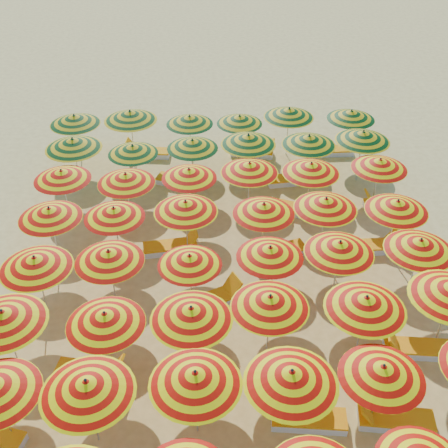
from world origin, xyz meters
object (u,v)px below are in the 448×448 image
at_px(umbrella_21, 270,252).
at_px(umbrella_30, 62,175).
at_px(umbrella_7, 87,387).
at_px(umbrella_45, 240,120).
at_px(umbrella_13, 105,319).
at_px(umbrella_39, 248,140).
at_px(umbrella_9, 292,377).
at_px(beachgoer_a, 363,313).
at_px(lounger_12, 278,252).
at_px(lounger_15, 387,205).
at_px(lounger_14, 292,208).
at_px(umbrella_27, 264,209).
at_px(lounger_18, 147,152).
at_px(lounger_16, 180,181).
at_px(umbrella_20, 190,260).
at_px(umbrella_35, 380,164).
at_px(umbrella_36, 73,144).
at_px(umbrella_22, 340,247).
at_px(lounger_9, 416,348).
at_px(umbrella_38, 192,144).
at_px(umbrella_8, 195,378).
at_px(umbrella_19, 109,256).
at_px(umbrella_14, 191,313).
at_px(umbrella_28, 326,203).
at_px(lounger_6, 307,419).
at_px(umbrella_34, 311,168).
at_px(umbrella_40, 309,140).
at_px(umbrella_24, 50,213).
at_px(lounger_10, 213,300).
at_px(umbrella_12, 3,317).
at_px(lounger_20, 331,151).
at_px(umbrella_31, 126,178).
at_px(lounger_8, 92,373).
at_px(umbrella_41, 363,136).
at_px(umbrella_47, 351,115).
at_px(lounger_19, 253,152).
at_px(umbrella_33, 249,168).
at_px(lounger_17, 289,179).
at_px(umbrella_26, 186,206).
at_px(umbrella_37, 133,150).
at_px(umbrella_44, 190,120).
at_px(lounger_7, 394,419).
at_px(umbrella_32, 189,174).
at_px(umbrella_18, 35,263).
at_px(umbrella_16, 366,303).
at_px(umbrella_29, 397,206).
at_px(lounger_11, 172,247).

xyz_separation_m(umbrella_21, umbrella_30, (-6.29, 4.31, 0.03)).
relative_size(umbrella_7, umbrella_45, 1.08).
height_order(umbrella_13, umbrella_39, umbrella_39).
distance_m(umbrella_9, beachgoer_a, 3.96).
height_order(lounger_12, lounger_15, same).
bearing_deg(lounger_14, umbrella_27, -96.22).
bearing_deg(lounger_18, lounger_16, 126.92).
relative_size(umbrella_20, umbrella_35, 0.94).
distance_m(umbrella_7, umbrella_36, 10.64).
relative_size(umbrella_22, lounger_9, 1.14).
bearing_deg(umbrella_27, umbrella_38, 116.09).
height_order(umbrella_8, umbrella_13, umbrella_8).
height_order(umbrella_19, umbrella_27, umbrella_19).
xyz_separation_m(umbrella_14, beachgoer_a, (4.48, 0.89, -1.18)).
distance_m(umbrella_28, lounger_6, 6.60).
xyz_separation_m(umbrella_34, umbrella_40, (0.27, 1.87, 0.03)).
bearing_deg(umbrella_27, umbrella_14, -117.34).
relative_size(umbrella_24, lounger_10, 1.35).
bearing_deg(umbrella_35, umbrella_12, -148.80).
bearing_deg(umbrella_7, umbrella_34, 53.69).
relative_size(umbrella_28, lounger_20, 1.31).
bearing_deg(lounger_16, umbrella_31, -104.25).
bearing_deg(umbrella_40, lounger_8, -128.61).
distance_m(umbrella_13, lounger_6, 5.19).
xyz_separation_m(umbrella_41, lounger_16, (-6.66, 0.09, -1.71)).
relative_size(umbrella_47, lounger_19, 1.09).
relative_size(umbrella_38, lounger_18, 1.09).
bearing_deg(umbrella_36, lounger_12, -32.60).
distance_m(lounger_6, lounger_10, 4.44).
bearing_deg(lounger_20, umbrella_40, 55.66).
relative_size(umbrella_41, umbrella_47, 1.15).
bearing_deg(umbrella_40, umbrella_33, -142.89).
height_order(umbrella_33, lounger_17, umbrella_33).
bearing_deg(umbrella_26, umbrella_33, 45.31).
bearing_deg(umbrella_36, lounger_14, -14.65).
xyz_separation_m(umbrella_37, umbrella_44, (2.03, 2.16, 0.03)).
distance_m(umbrella_26, lounger_7, 8.09).
height_order(umbrella_47, lounger_8, umbrella_47).
relative_size(umbrella_32, lounger_17, 1.12).
height_order(umbrella_21, umbrella_39, umbrella_39).
distance_m(umbrella_20, umbrella_47, 10.46).
relative_size(umbrella_26, lounger_20, 1.45).
bearing_deg(umbrella_45, umbrella_18, -125.91).
relative_size(umbrella_9, umbrella_14, 0.90).
height_order(umbrella_41, lounger_12, umbrella_41).
relative_size(umbrella_16, umbrella_41, 1.15).
bearing_deg(umbrella_36, umbrella_29, -22.97).
height_order(umbrella_34, lounger_14, umbrella_34).
distance_m(lounger_11, beachgoer_a, 6.35).
distance_m(umbrella_24, umbrella_29, 10.34).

